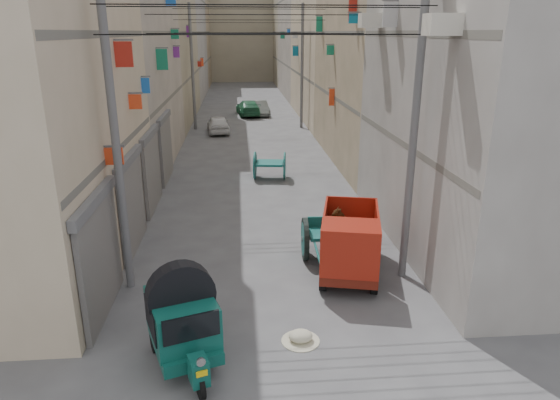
{
  "coord_description": "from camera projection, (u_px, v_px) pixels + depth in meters",
  "views": [
    {
      "loc": [
        -0.71,
        -5.84,
        6.26
      ],
      "look_at": [
        0.33,
        6.5,
        2.07
      ],
      "focal_mm": 32.0,
      "sensor_mm": 36.0,
      "label": 1
    }
  ],
  "objects": [
    {
      "name": "building_row_left",
      "position": [
        138.0,
        29.0,
        37.08
      ],
      "size": [
        8.0,
        62.0,
        14.0
      ],
      "color": "beige",
      "rests_on": "ground"
    },
    {
      "name": "building_row_right",
      "position": [
        349.0,
        29.0,
        38.35
      ],
      "size": [
        8.0,
        62.0,
        14.0
      ],
      "color": "#A39E98",
      "rests_on": "ground"
    },
    {
      "name": "end_cap_building",
      "position": [
        241.0,
        30.0,
        67.79
      ],
      "size": [
        22.0,
        10.0,
        13.0
      ],
      "primitive_type": "cube",
      "color": "tan",
      "rests_on": "ground"
    },
    {
      "name": "shutters_left",
      "position": [
        143.0,
        183.0,
        16.58
      ],
      "size": [
        0.18,
        14.4,
        2.88
      ],
      "color": "#4F4F54",
      "rests_on": "ground"
    },
    {
      "name": "signboards",
      "position": [
        250.0,
        87.0,
        26.92
      ],
      "size": [
        8.22,
        40.52,
        5.67
      ],
      "color": "#B9B9B9",
      "rests_on": "ground"
    },
    {
      "name": "utility_poles",
      "position": [
        253.0,
        85.0,
        22.34
      ],
      "size": [
        7.4,
        22.2,
        8.0
      ],
      "color": "#5C5C5F",
      "rests_on": "ground"
    },
    {
      "name": "overhead_cables",
      "position": [
        254.0,
        18.0,
        19.0
      ],
      "size": [
        7.4,
        22.52,
        1.12
      ],
      "color": "black",
      "rests_on": "ground"
    },
    {
      "name": "auto_rickshaw",
      "position": [
        183.0,
        319.0,
        9.71
      ],
      "size": [
        1.79,
        2.39,
        1.62
      ],
      "rotation": [
        0.0,
        0.0,
        0.33
      ],
      "color": "black",
      "rests_on": "ground"
    },
    {
      "name": "tonga_cart",
      "position": [
        325.0,
        238.0,
        14.31
      ],
      "size": [
        1.35,
        2.77,
        1.24
      ],
      "rotation": [
        0.0,
        0.0,
        -0.04
      ],
      "color": "black",
      "rests_on": "ground"
    },
    {
      "name": "mini_truck",
      "position": [
        350.0,
        248.0,
        13.05
      ],
      "size": [
        2.15,
        3.51,
        1.84
      ],
      "rotation": [
        0.0,
        0.0,
        -0.23
      ],
      "color": "black",
      "rests_on": "ground"
    },
    {
      "name": "second_cart",
      "position": [
        270.0,
        165.0,
        22.13
      ],
      "size": [
        1.54,
        1.4,
        1.23
      ],
      "rotation": [
        0.0,
        0.0,
        -0.13
      ],
      "color": "#155B56",
      "rests_on": "ground"
    },
    {
      "name": "feed_sack",
      "position": [
        301.0,
        336.0,
        10.58
      ],
      "size": [
        0.51,
        0.41,
        0.26
      ],
      "primitive_type": "ellipsoid",
      "color": "beige",
      "rests_on": "ground"
    },
    {
      "name": "horse",
      "position": [
        338.0,
        244.0,
        13.52
      ],
      "size": [
        0.87,
        1.87,
        1.57
      ],
      "primitive_type": "imported",
      "rotation": [
        0.0,
        0.0,
        3.16
      ],
      "color": "brown",
      "rests_on": "ground"
    },
    {
      "name": "distant_car_white",
      "position": [
        218.0,
        124.0,
        32.31
      ],
      "size": [
        1.68,
        3.43,
        1.13
      ],
      "primitive_type": "imported",
      "rotation": [
        0.0,
        0.0,
        3.25
      ],
      "color": "white",
      "rests_on": "ground"
    },
    {
      "name": "distant_car_grey",
      "position": [
        259.0,
        108.0,
        39.21
      ],
      "size": [
        1.61,
        3.49,
        1.11
      ],
      "primitive_type": "imported",
      "rotation": [
        0.0,
        0.0,
        0.13
      ],
      "color": "slate",
      "rests_on": "ground"
    },
    {
      "name": "distant_car_green",
      "position": [
        248.0,
        108.0,
        39.1
      ],
      "size": [
        2.03,
        4.17,
        1.17
      ],
      "primitive_type": "imported",
      "rotation": [
        0.0,
        0.0,
        3.24
      ],
      "color": "#236640",
      "rests_on": "ground"
    }
  ]
}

